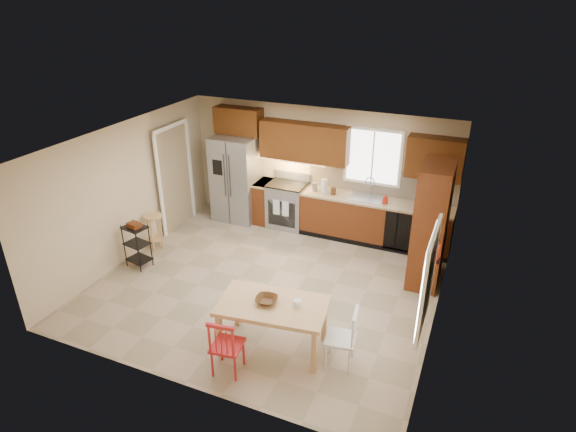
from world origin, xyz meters
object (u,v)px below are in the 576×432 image
Objects in this scene: pantry at (431,225)px; chair_red at (227,344)px; range_stove at (288,205)px; bar_stool at (155,232)px; refrigerator at (237,178)px; dining_table at (273,326)px; utility_cart at (137,246)px; soap_bottle at (385,199)px; chair_white at (340,337)px; table_bowl at (266,303)px; fire_extinguisher at (435,254)px; table_jar at (297,304)px.

pantry reaches higher than chair_red.
bar_stool is (-1.95, -1.89, -0.11)m from range_stove.
refrigerator reaches higher than dining_table.
bar_stool is at bearing 144.85° from dining_table.
refrigerator is 1.24m from range_stove.
utility_cart reaches higher than dining_table.
soap_bottle is at bearing -2.40° from range_stove.
chair_red is at bearing -63.23° from refrigerator.
chair_white is (3.40, -3.47, -0.48)m from refrigerator.
refrigerator is 2.08m from bar_stool.
chair_white reaches higher than dining_table.
range_stove is at bearing 27.09° from bar_stool.
refrigerator is 2.22× the size of utility_cart.
table_bowl is at bearing -124.29° from pantry.
chair_white is at bearing -45.54° from refrigerator.
soap_bottle is 0.09× the size of pantry.
range_stove is 0.44× the size of pantry.
utility_cart is at bearing 161.29° from table_bowl.
refrigerator reaches higher than soap_bottle.
soap_bottle is at bearing -4.02° from chair_white.
table_bowl is at bearing 172.27° from dining_table.
chair_red is (-1.08, -4.14, -0.56)m from soap_bottle.
table_bowl is 0.43× the size of bar_stool.
pantry is 5.10m from utility_cart.
range_stove is at bearing 94.97° from chair_red.
refrigerator is 2.11× the size of chair_red.
fire_extinguisher reaches higher than dining_table.
table_bowl is 2.52× the size of table_jar.
table_bowl is (1.21, -3.58, 0.27)m from range_stove.
pantry is at bearing 29.30° from utility_cart.
table_bowl is 3.23m from utility_cart.
table_bowl reaches higher than bar_stool.
pantry is (4.13, -0.93, 0.14)m from refrigerator.
bar_stool is at bearing -155.59° from soap_bottle.
chair_red is at bearing -132.16° from table_jar.
refrigerator is 9.53× the size of soap_bottle.
dining_table is 2.11× the size of bar_stool.
fire_extinguisher is 2.53m from table_bowl.
fire_extinguisher is at bearing -79.22° from pantry.
bar_stool is at bearing -169.59° from pantry.
soap_bottle reaches higher than table_jar.
refrigerator is 3.18m from soap_bottle.
refrigerator reaches higher than chair_red.
dining_table is 1.70× the size of chair_red.
fire_extinguisher reaches higher than soap_bottle.
fire_extinguisher reaches higher than bar_stool.
refrigerator is 2.11× the size of chair_white.
utility_cart reaches higher than table_bowl.
range_stove is 2.10m from soap_bottle.
refrigerator reaches higher than table_bowl.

